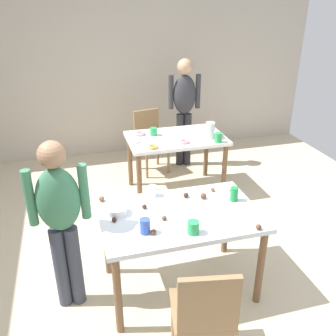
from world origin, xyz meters
name	(u,v)px	position (x,y,z in m)	size (l,w,h in m)	color
ground_plane	(167,283)	(0.00, 0.00, 0.00)	(6.40, 6.40, 0.00)	beige
wall_back	(111,70)	(0.00, 3.20, 1.30)	(6.40, 0.10, 2.60)	#BCB2A3
dining_table_near	(180,223)	(0.09, -0.06, 0.65)	(1.27, 0.80, 0.75)	silver
dining_table_far	(176,145)	(0.55, 1.62, 0.65)	(1.19, 0.75, 0.75)	white
chair_near_table	(204,312)	(0.01, -0.84, 0.50)	(0.47, 0.47, 0.87)	olive
chair_far_table	(150,137)	(0.38, 2.35, 0.50)	(0.48, 0.48, 0.87)	olive
person_girl_near	(60,214)	(-0.82, 0.00, 0.86)	(0.45, 0.20, 1.44)	#383D4C
person_adult_far	(184,104)	(0.90, 2.38, 0.94)	(0.46, 0.25, 1.55)	#28282D
mixing_bowl	(116,210)	(-0.40, 0.07, 0.78)	(0.18, 0.18, 0.06)	white
soda_can	(234,194)	(0.59, 0.02, 0.81)	(0.07, 0.07, 0.12)	#198438
fork_near	(171,201)	(0.07, 0.15, 0.75)	(0.17, 0.02, 0.01)	silver
cup_near_0	(152,191)	(-0.06, 0.28, 0.80)	(0.08, 0.08, 0.09)	white
cup_near_1	(145,226)	(-0.23, -0.24, 0.81)	(0.08, 0.08, 0.12)	#3351B2
cup_near_2	(193,227)	(0.10, -0.34, 0.80)	(0.09, 0.09, 0.10)	green
cake_ball_0	(144,207)	(-0.17, 0.09, 0.77)	(0.04, 0.04, 0.04)	#3D2319
cake_ball_1	(114,220)	(-0.43, -0.03, 0.77)	(0.04, 0.04, 0.04)	#3D2319
cake_ball_2	(186,195)	(0.21, 0.17, 0.77)	(0.05, 0.05, 0.05)	#3D2319
cake_ball_3	(231,191)	(0.63, 0.15, 0.77)	(0.04, 0.04, 0.04)	#3D2319
cake_ball_4	(164,218)	(-0.06, -0.12, 0.77)	(0.04, 0.04, 0.04)	brown
cake_ball_5	(154,232)	(-0.18, -0.28, 0.77)	(0.04, 0.04, 0.04)	brown
cake_ball_6	(259,227)	(0.59, -0.42, 0.77)	(0.04, 0.04, 0.04)	brown
cake_ball_7	(203,196)	(0.35, 0.12, 0.78)	(0.05, 0.05, 0.05)	brown
cake_ball_8	(102,199)	(-0.49, 0.30, 0.77)	(0.05, 0.05, 0.05)	brown
cake_ball_9	(213,190)	(0.48, 0.21, 0.77)	(0.04, 0.04, 0.04)	brown
pitcher_far	(210,130)	(0.93, 1.46, 0.85)	(0.11, 0.11, 0.20)	white
cup_far_0	(154,132)	(0.30, 1.74, 0.80)	(0.09, 0.09, 0.10)	green
cup_far_1	(218,138)	(0.98, 1.32, 0.81)	(0.09, 0.09, 0.11)	green
donut_far_0	(140,133)	(0.14, 1.80, 0.77)	(0.13, 0.13, 0.04)	pink
donut_far_1	(184,141)	(0.59, 1.40, 0.77)	(0.12, 0.12, 0.04)	pink
donut_far_2	(136,141)	(0.04, 1.57, 0.77)	(0.10, 0.10, 0.03)	white
donut_far_3	(218,135)	(1.06, 1.49, 0.77)	(0.13, 0.13, 0.04)	white
donut_far_4	(153,147)	(0.19, 1.34, 0.77)	(0.12, 0.12, 0.04)	gold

